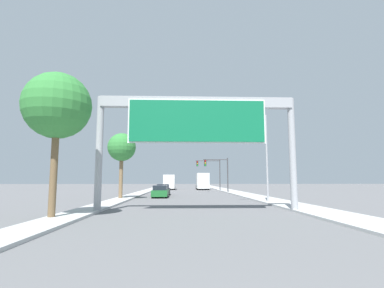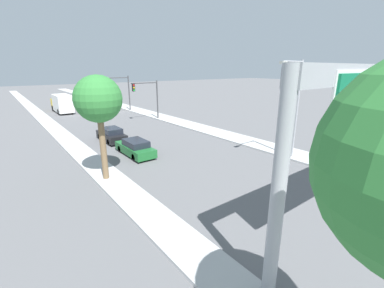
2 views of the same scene
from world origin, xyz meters
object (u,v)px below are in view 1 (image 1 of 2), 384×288
traffic_light_mid_block (212,169)px  palm_tree_background (122,148)px  palm_tree_foreground (57,107)px  truck_box_primary (202,181)px  truck_box_secondary (169,182)px  car_near_left (163,190)px  traffic_light_near_intersection (219,169)px  street_lamp_right (262,149)px  car_far_center (160,192)px  sign_gantry (197,121)px

traffic_light_mid_block → palm_tree_background: size_ratio=0.87×
palm_tree_foreground → truck_box_primary: bearing=76.6°
truck_box_secondary → palm_tree_background: 32.91m
car_near_left → traffic_light_near_intersection: traffic_light_near_intersection is taller
truck_box_secondary → street_lamp_right: street_lamp_right is taller
car_near_left → street_lamp_right: size_ratio=0.55×
traffic_light_mid_block → palm_tree_background: bearing=-114.9°
truck_box_secondary → palm_tree_background: size_ratio=1.05×
car_far_center → palm_tree_background: bearing=-137.2°
car_far_center → palm_tree_background: size_ratio=0.67×
sign_gantry → truck_box_secondary: bearing=94.4°
traffic_light_mid_block → car_far_center: bearing=-110.1°
traffic_light_near_intersection → street_lamp_right: size_ratio=0.71×
traffic_light_near_intersection → palm_tree_background: (-12.88, -17.27, 1.64)m
car_near_left → traffic_light_near_intersection: size_ratio=0.77×
palm_tree_foreground → street_lamp_right: size_ratio=0.98×
car_far_center → truck_box_secondary: size_ratio=0.64×
truck_box_secondary → palm_tree_foreground: (-4.36, -48.68, 4.49)m
street_lamp_right → truck_box_primary: bearing=94.6°
sign_gantry → car_near_left: size_ratio=3.01×
car_far_center → truck_box_primary: (7.00, 27.58, 1.07)m
truck_box_primary → palm_tree_foreground: bearing=-103.4°
car_far_center → traffic_light_near_intersection: (8.89, 13.57, 3.21)m
traffic_light_near_intersection → traffic_light_mid_block: size_ratio=0.93×
car_far_center → traffic_light_mid_block: (8.64, 23.57, 3.54)m
car_far_center → truck_box_secondary: 28.75m
sign_gantry → car_near_left: bearing=98.9°
car_far_center → street_lamp_right: bearing=-42.1°
car_near_left → traffic_light_mid_block: bearing=64.2°
car_near_left → truck_box_secondary: (0.00, 23.04, 0.89)m
truck_box_primary → palm_tree_background: (-10.99, -31.27, 3.78)m
palm_tree_foreground → palm_tree_background: (0.37, 16.25, -0.55)m
palm_tree_foreground → car_far_center: bearing=77.7°
palm_tree_background → truck_box_secondary: bearing=83.0°
car_near_left → traffic_light_near_intersection: 12.30m
traffic_light_near_intersection → car_near_left: bearing=-138.4°
car_near_left → truck_box_secondary: size_ratio=0.59×
street_lamp_right → palm_tree_foreground: bearing=-142.6°
car_far_center → sign_gantry: bearing=-78.1°
car_far_center → palm_tree_foreground: (-4.36, -19.94, 5.40)m
car_far_center → street_lamp_right: size_ratio=0.59×
sign_gantry → truck_box_secondary: sign_gantry is taller
traffic_light_near_intersection → traffic_light_mid_block: traffic_light_mid_block is taller
traffic_light_near_intersection → truck_box_secondary: bearing=120.4°
truck_box_secondary → palm_tree_background: bearing=-97.0°
sign_gantry → palm_tree_foreground: 8.55m
car_near_left → traffic_light_mid_block: size_ratio=0.72×
sign_gantry → car_far_center: size_ratio=2.80×
sign_gantry → palm_tree_background: (-7.49, 12.87, -0.46)m
palm_tree_background → street_lamp_right: (13.95, -5.31, -0.65)m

